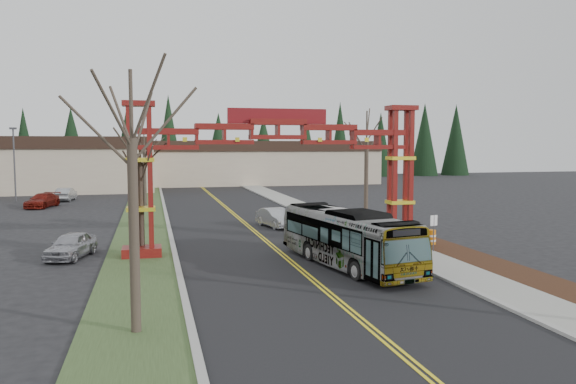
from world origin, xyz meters
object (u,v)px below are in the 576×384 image
object	(u,v)px
bare_tree_median_far	(144,149)
barrel_mid	(411,233)
transit_bus	(347,238)
bare_tree_right_far	(367,139)
barrel_north	(392,229)
light_pole_far	(14,158)
parked_car_near_a	(71,245)
barrel_south	(431,238)
silver_sedan	(276,218)
retail_building_east	(255,162)
bare_tree_median_near	(132,140)
parked_car_far_a	(66,194)
bare_tree_median_mid	(140,163)
street_sign	(434,226)
gateway_arch	(278,152)
parked_car_mid_a	(42,201)

from	to	relation	value
bare_tree_median_far	barrel_mid	xyz separation A→B (m)	(17.58, -22.15, -5.49)
transit_bus	bare_tree_right_far	world-z (taller)	bare_tree_right_far
barrel_north	light_pole_far	bearing A→B (deg)	133.70
parked_car_near_a	light_pole_far	world-z (taller)	light_pole_far
bare_tree_median_far	light_pole_far	xyz separation A→B (m)	(-14.58, 13.25, -1.15)
barrel_south	barrel_north	xyz separation A→B (m)	(-0.73, 4.37, -0.02)
silver_sedan	barrel_south	distance (m)	12.95
barrel_mid	barrel_south	bearing A→B (deg)	-81.64
transit_bus	bare_tree_median_far	size ratio (longest dim) A/B	1.37
parked_car_near_a	barrel_north	bearing A→B (deg)	23.86
retail_building_east	bare_tree_median_far	xyz separation A→B (m)	(-18.00, -38.30, 2.49)
bare_tree_median_near	barrel_mid	world-z (taller)	bare_tree_median_near
light_pole_far	barrel_south	size ratio (longest dim) A/B	8.11
parked_car_far_a	bare_tree_median_mid	world-z (taller)	bare_tree_median_mid
street_sign	transit_bus	bearing A→B (deg)	-160.67
barrel_mid	barrel_north	bearing A→B (deg)	100.57
retail_building_east	transit_bus	bearing A→B (deg)	-96.30
gateway_arch	bare_tree_median_near	distance (m)	15.63
retail_building_east	silver_sedan	world-z (taller)	retail_building_east
parked_car_mid_a	barrel_south	distance (m)	40.69
transit_bus	bare_tree_median_far	xyz separation A→B (m)	(-10.60, 28.82, 4.47)
transit_bus	barrel_mid	distance (m)	9.71
retail_building_east	barrel_north	size ratio (longest dim) A/B	37.91
light_pole_far	parked_car_near_a	bearing A→B (deg)	-73.58
bare_tree_right_far	bare_tree_median_near	bearing A→B (deg)	-126.60
parked_car_far_a	retail_building_east	bearing A→B (deg)	-130.04
bare_tree_median_far	bare_tree_right_far	size ratio (longest dim) A/B	0.87
barrel_south	barrel_north	world-z (taller)	barrel_south
barrel_south	barrel_mid	xyz separation A→B (m)	(-0.32, 2.21, 0.00)
gateway_arch	barrel_north	xyz separation A→B (m)	(9.17, 3.68, -5.48)
gateway_arch	bare_tree_median_far	xyz separation A→B (m)	(-8.00, 23.66, 0.02)
street_sign	bare_tree_median_far	bearing A→B (deg)	122.24
retail_building_east	transit_bus	xyz separation A→B (m)	(-7.40, -67.11, -1.98)
barrel_mid	barrel_north	xyz separation A→B (m)	(-0.40, 2.17, -0.02)
bare_tree_median_far	bare_tree_right_far	xyz separation A→B (m)	(18.00, -12.83, 0.90)
retail_building_east	parked_car_near_a	xyz separation A→B (m)	(-21.92, -61.22, -2.77)
transit_bus	bare_tree_median_mid	xyz separation A→B (m)	(-10.60, 5.69, 3.86)
gateway_arch	transit_bus	size ratio (longest dim) A/B	1.65
retail_building_east	parked_car_far_a	xyz separation A→B (m)	(-26.97, -26.39, -2.77)
retail_building_east	barrel_south	distance (m)	62.72
gateway_arch	street_sign	world-z (taller)	gateway_arch
barrel_mid	street_sign	bearing A→B (deg)	-99.76
parked_car_mid_a	bare_tree_right_far	bearing A→B (deg)	-16.74
bare_tree_median_far	barrel_mid	size ratio (longest dim) A/B	7.73
transit_bus	light_pole_far	distance (m)	49.13
bare_tree_median_mid	bare_tree_right_far	size ratio (longest dim) A/B	0.82
light_pole_far	barrel_mid	bearing A→B (deg)	-47.75
gateway_arch	barrel_north	world-z (taller)	gateway_arch
parked_car_near_a	parked_car_mid_a	distance (m)	28.62
bare_tree_right_far	light_pole_far	bearing A→B (deg)	141.32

